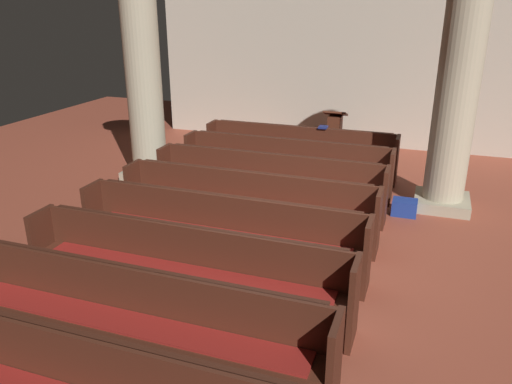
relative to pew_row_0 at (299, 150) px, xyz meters
The scene contains 14 objects.
ground_plane 3.59m from the pew_row_0, 76.75° to the right, with size 19.20×19.20×0.00m, color #9E4733.
back_wall 3.26m from the pew_row_0, 72.69° to the left, with size 10.00×0.16×4.50m, color beige.
pew_row_0 is the anchor object (origin of this frame).
pew_row_1 0.99m from the pew_row_0, 90.00° to the right, with size 3.77×0.46×0.91m.
pew_row_2 1.98m from the pew_row_0, 90.00° to the right, with size 3.77×0.47×0.91m.
pew_row_3 2.98m from the pew_row_0, 90.00° to the right, with size 3.77×0.46×0.91m.
pew_row_4 3.97m from the pew_row_0, 90.00° to the right, with size 3.77×0.46×0.91m.
pew_row_5 4.96m from the pew_row_0, 90.00° to the right, with size 3.77×0.47×0.91m.
pew_row_6 5.95m from the pew_row_0, 90.00° to the right, with size 3.77×0.46×0.91m.
pillar_aisle_side 3.22m from the pew_row_0, 19.02° to the right, with size 0.94×0.94×3.82m.
pillar_far_side 3.27m from the pew_row_0, 155.41° to the right, with size 0.94×0.94×3.82m.
lectern 1.26m from the pew_row_0, 68.38° to the left, with size 0.48×0.45×1.08m.
hymn_book 0.64m from the pew_row_0, 24.46° to the left, with size 0.17×0.21×0.03m, color navy.
kneeler_box_blue 2.61m from the pew_row_0, 34.34° to the right, with size 0.39×0.32×0.24m, color navy.
Camera 1 is at (1.52, -5.77, 3.20)m, focal length 35.11 mm.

